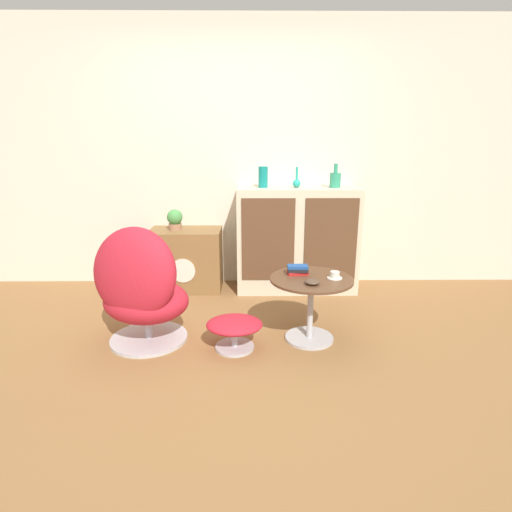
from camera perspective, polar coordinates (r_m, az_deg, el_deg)
The scene contains 14 objects.
ground_plane at distance 2.85m, azimuth -3.52°, elevation -14.29°, with size 12.00×12.00×0.00m, color olive.
wall_back at distance 4.13m, azimuth -2.67°, elevation 13.91°, with size 6.40×0.06×2.60m.
sideboard at distance 3.99m, azimuth 5.82°, elevation 2.38°, with size 1.17×0.48×1.02m.
tv_console at distance 4.09m, azimuth -9.92°, elevation -0.48°, with size 0.71×0.45×0.61m.
egg_chair at distance 2.97m, azimuth -16.16°, elevation -4.53°, with size 0.79×0.75×0.91m.
ottoman at distance 2.89m, azimuth -3.10°, elevation -10.13°, with size 0.40×0.34×0.23m.
coffee_table at distance 2.98m, azimuth 7.82°, elevation -5.89°, with size 0.61×0.61×0.49m.
vase_leftmost at distance 3.88m, azimuth 1.02°, elevation 11.21°, with size 0.09×0.09×0.20m.
vase_inner_left at distance 3.91m, azimuth 5.83°, elevation 10.44°, with size 0.08×0.08×0.19m.
vase_inner_right at distance 3.96m, azimuth 11.25°, elevation 10.70°, with size 0.11×0.11×0.23m.
potted_plant at distance 4.01m, azimuth -11.52°, elevation 5.16°, with size 0.15×0.15×0.20m.
teacup at distance 2.94m, azimuth 11.19°, elevation -2.77°, with size 0.11×0.11×0.05m.
book_stack at distance 2.98m, azimuth 5.98°, elevation -1.98°, with size 0.16×0.10×0.07m.
bowl at distance 2.79m, azimuth 8.03°, elevation -3.67°, with size 0.10×0.10×0.04m.
Camera 1 is at (0.14, -2.47, 1.42)m, focal length 28.00 mm.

